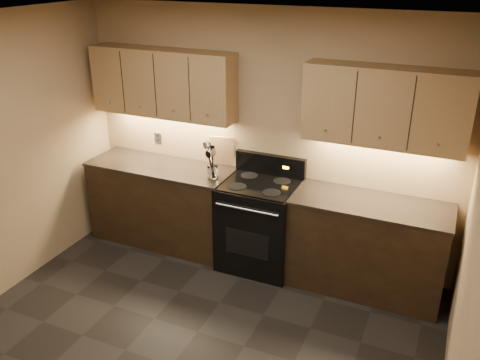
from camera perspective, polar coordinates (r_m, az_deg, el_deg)
name	(u,v)px	position (r m, az deg, el deg)	size (l,w,h in m)	color
ceiling	(147,31)	(3.19, -10.35, 16.13)	(4.00, 4.00, 0.00)	silver
wall_back	(265,138)	(5.24, 2.84, 4.74)	(4.00, 0.04, 2.60)	tan
wall_right	(471,294)	(3.14, 24.52, -11.54)	(0.04, 4.00, 2.60)	tan
counter_left	(163,203)	(5.78, -8.65, -2.59)	(1.62, 0.62, 0.93)	black
counter_right	(367,246)	(5.05, 14.04, -7.20)	(1.46, 0.62, 0.93)	black
stove	(260,223)	(5.27, 2.21, -4.88)	(0.76, 0.68, 1.14)	black
upper_cab_left	(163,83)	(5.45, -8.67, 10.73)	(1.60, 0.30, 0.70)	#A38951
upper_cab_right	(385,107)	(4.68, 16.00, 7.91)	(1.44, 0.30, 0.70)	#A38951
outlet_plate	(158,138)	(5.86, -9.18, 4.68)	(0.09, 0.01, 0.12)	#B2B5BA
utensil_crock	(213,172)	(5.18, -3.10, 0.87)	(0.11, 0.11, 0.14)	white
cutting_board	(222,151)	(5.46, -2.03, 3.29)	(0.27, 0.02, 0.34)	tan
wooden_spoon	(210,163)	(5.15, -3.35, 1.94)	(0.06, 0.06, 0.30)	tan
black_spoon	(214,162)	(5.16, -2.98, 2.04)	(0.06, 0.06, 0.30)	black
black_turner	(212,161)	(5.12, -3.12, 2.10)	(0.08, 0.08, 0.35)	black
steel_spatula	(215,158)	(5.14, -2.79, 2.43)	(0.08, 0.08, 0.39)	silver
steel_skimmer	(215,161)	(5.11, -2.81, 2.16)	(0.09, 0.09, 0.36)	silver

